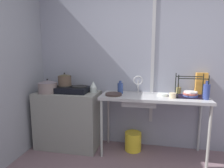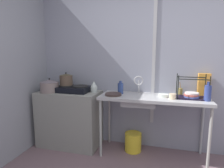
# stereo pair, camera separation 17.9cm
# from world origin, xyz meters

# --- Properties ---
(wall_back) EXTENTS (4.66, 0.10, 2.66)m
(wall_back) POSITION_xyz_m (0.00, 1.80, 1.33)
(wall_back) COLOR #8C8F9F
(wall_back) RESTS_ON ground
(wall_metal_strip) EXTENTS (0.05, 0.01, 2.13)m
(wall_metal_strip) POSITION_xyz_m (-0.11, 1.74, 1.46)
(wall_metal_strip) COLOR #A8A8AB
(counter_concrete) EXTENTS (0.95, 0.52, 0.87)m
(counter_concrete) POSITION_xyz_m (-1.38, 1.49, 0.44)
(counter_concrete) COLOR gray
(counter_concrete) RESTS_ON ground
(counter_sink) EXTENTS (1.47, 0.52, 0.87)m
(counter_sink) POSITION_xyz_m (-0.09, 1.49, 0.80)
(counter_sink) COLOR #A8A8AB
(counter_sink) RESTS_ON ground
(stove) EXTENTS (0.50, 0.34, 0.10)m
(stove) POSITION_xyz_m (-1.30, 1.49, 0.92)
(stove) COLOR black
(stove) RESTS_ON counter_concrete
(pot_on_left_burner) EXTENTS (0.20, 0.20, 0.20)m
(pot_on_left_burner) POSITION_xyz_m (-1.42, 1.49, 1.06)
(pot_on_left_burner) COLOR #4F4032
(pot_on_left_burner) RESTS_ON stove
(pot_beside_stove) EXTENTS (0.28, 0.28, 0.22)m
(pot_beside_stove) POSITION_xyz_m (-1.64, 1.38, 0.97)
(pot_beside_stove) COLOR slate
(pot_beside_stove) RESTS_ON counter_concrete
(percolator) EXTENTS (0.10, 0.10, 0.17)m
(percolator) POSITION_xyz_m (-0.98, 1.54, 0.95)
(percolator) COLOR silver
(percolator) RESTS_ON counter_concrete
(sink_basin) EXTENTS (0.46, 0.33, 0.13)m
(sink_basin) POSITION_xyz_m (-0.28, 1.47, 0.80)
(sink_basin) COLOR #A8A8AB
(sink_basin) RESTS_ON counter_sink
(faucet) EXTENTS (0.14, 0.08, 0.26)m
(faucet) POSITION_xyz_m (-0.31, 1.62, 1.05)
(faucet) COLOR #A8A8AB
(faucet) RESTS_ON counter_sink
(frying_pan) EXTENTS (0.24, 0.24, 0.03)m
(frying_pan) POSITION_xyz_m (-0.64, 1.41, 0.89)
(frying_pan) COLOR #3A2B29
(frying_pan) RESTS_ON counter_sink
(dish_rack) EXTENTS (0.39, 0.27, 0.31)m
(dish_rack) POSITION_xyz_m (0.41, 1.52, 0.91)
(dish_rack) COLOR black
(dish_rack) RESTS_ON counter_sink
(cup_by_rack) EXTENTS (0.09, 0.09, 0.07)m
(cup_by_rack) POSITION_xyz_m (0.16, 1.40, 0.91)
(cup_by_rack) COLOR beige
(cup_by_rack) RESTS_ON counter_sink
(small_bowl_on_drainboard) EXTENTS (0.14, 0.14, 0.04)m
(small_bowl_on_drainboard) POSITION_xyz_m (0.04, 1.51, 0.89)
(small_bowl_on_drainboard) COLOR white
(small_bowl_on_drainboard) RESTS_ON counter_sink
(bottle_by_sink) EXTENTS (0.08, 0.08, 0.19)m
(bottle_by_sink) POSITION_xyz_m (-0.57, 1.55, 0.95)
(bottle_by_sink) COLOR navy
(bottle_by_sink) RESTS_ON counter_sink
(bottle_by_rack) EXTENTS (0.08, 0.08, 0.24)m
(bottle_by_rack) POSITION_xyz_m (0.58, 1.41, 0.98)
(bottle_by_rack) COLOR #324187
(bottle_by_rack) RESTS_ON counter_sink
(cereal_box) EXTENTS (0.16, 0.07, 0.32)m
(cereal_box) POSITION_xyz_m (0.58, 1.70, 1.03)
(cereal_box) COLOR gold
(cereal_box) RESTS_ON counter_sink
(utensil_jar) EXTENTS (0.06, 0.06, 0.19)m
(utensil_jar) POSITION_xyz_m (0.28, 1.70, 0.92)
(utensil_jar) COLOR olive
(utensil_jar) RESTS_ON counter_sink
(bucket_on_floor) EXTENTS (0.25, 0.25, 0.28)m
(bucket_on_floor) POSITION_xyz_m (-0.36, 1.53, 0.14)
(bucket_on_floor) COLOR yellow
(bucket_on_floor) RESTS_ON ground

